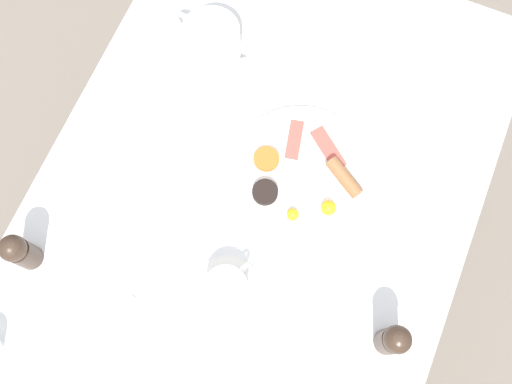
{
  "coord_description": "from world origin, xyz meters",
  "views": [
    {
      "loc": [
        -0.13,
        0.31,
        1.86
      ],
      "look_at": [
        0.0,
        0.0,
        0.74
      ],
      "focal_mm": 42.0,
      "sensor_mm": 36.0,
      "label": 1
    }
  ],
  "objects": [
    {
      "name": "fork_by_plate",
      "position": [
        0.22,
        0.05,
        0.72
      ],
      "size": [
        0.12,
        0.13,
        0.0
      ],
      "rotation": [
        0.0,
        0.0,
        2.43
      ],
      "color": "silver",
      "rests_on": "table"
    },
    {
      "name": "teacup_with_saucer_left",
      "position": [
        -0.02,
        0.2,
        0.75
      ],
      "size": [
        0.14,
        0.14,
        0.06
      ],
      "color": "white",
      "rests_on": "table"
    },
    {
      "name": "pepper_grinder",
      "position": [
        -0.33,
        0.17,
        0.78
      ],
      "size": [
        0.05,
        0.05,
        0.12
      ],
      "color": "#38281E",
      "rests_on": "table"
    },
    {
      "name": "table",
      "position": [
        0.0,
        0.0,
        0.65
      ],
      "size": [
        0.85,
        1.19,
        0.72
      ],
      "color": "silver",
      "rests_on": "ground_plane"
    },
    {
      "name": "salt_grinder",
      "position": [
        0.35,
        0.28,
        0.78
      ],
      "size": [
        0.05,
        0.05,
        0.12
      ],
      "color": "#38281E",
      "rests_on": "table"
    },
    {
      "name": "breakfast_plate",
      "position": [
        -0.08,
        -0.06,
        0.73
      ],
      "size": [
        0.31,
        0.31,
        0.04
      ],
      "color": "white",
      "rests_on": "table"
    },
    {
      "name": "knife_by_plate",
      "position": [
        0.16,
        0.38,
        0.72
      ],
      "size": [
        0.07,
        0.21,
        0.0
      ],
      "rotation": [
        0.0,
        0.0,
        2.89
      ],
      "color": "silver",
      "rests_on": "table"
    },
    {
      "name": "napkin_folded",
      "position": [
        -0.21,
        -0.39,
        0.72
      ],
      "size": [
        0.12,
        0.17,
        0.01
      ],
      "rotation": [
        0.0,
        0.0,
        1.51
      ],
      "color": "white",
      "rests_on": "table"
    },
    {
      "name": "ground_plane",
      "position": [
        0.0,
        0.0,
        0.0
      ],
      "size": [
        8.0,
        8.0,
        0.0
      ],
      "primitive_type": "plane",
      "color": "#70665B"
    },
    {
      "name": "teapot_near",
      "position": [
        0.21,
        -0.26,
        0.77
      ],
      "size": [
        0.2,
        0.12,
        0.12
      ],
      "rotation": [
        0.0,
        0.0,
        2.88
      ],
      "color": "white",
      "rests_on": "table"
    }
  ]
}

